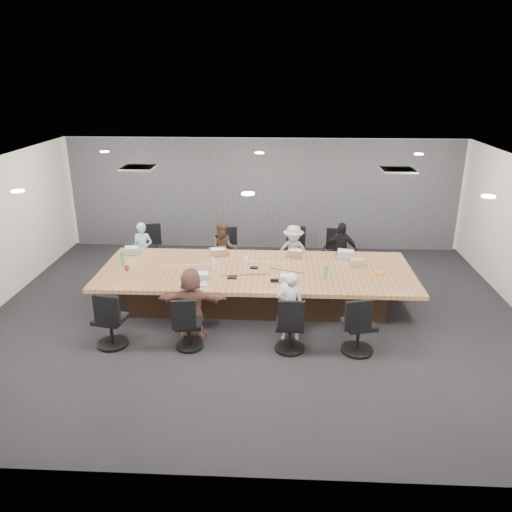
{
  "coord_description": "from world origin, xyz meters",
  "views": [
    {
      "loc": [
        0.44,
        -8.42,
        4.33
      ],
      "look_at": [
        0.0,
        0.4,
        1.05
      ],
      "focal_mm": 35.0,
      "sensor_mm": 36.0,
      "label": 1
    }
  ],
  "objects_px": {
    "person_1": "(224,250)",
    "person_3": "(340,251)",
    "canvas_bag": "(357,262)",
    "laptop_2": "(294,255)",
    "person_6": "(290,307)",
    "laptop_3": "(343,256)",
    "laptop_5": "(197,284)",
    "chair_3": "(338,257)",
    "laptop_0": "(136,252)",
    "chair_7": "(359,329)",
    "bottle_clear": "(213,263)",
    "chair_2": "(293,255)",
    "person_5": "(192,304)",
    "laptop_1": "(221,254)",
    "snack_packet": "(379,273)",
    "chair_1": "(226,255)",
    "chair_4": "(111,323)",
    "conference_table": "(256,285)",
    "mug_brown": "(127,268)",
    "stapler": "(275,280)",
    "person_0": "(143,250)",
    "person_2": "(293,252)",
    "chair_0": "(148,252)",
    "bottle_green_left": "(122,258)",
    "chair_6": "(290,329)",
    "laptop_6": "(290,286)",
    "bottle_green_right": "(326,272)",
    "chair_5": "(189,328)"
  },
  "relations": [
    {
      "from": "laptop_0",
      "to": "person_0",
      "type": "bearing_deg",
      "value": -100.81
    },
    {
      "from": "conference_table",
      "to": "person_3",
      "type": "relative_size",
      "value": 4.59
    },
    {
      "from": "laptop_3",
      "to": "laptop_5",
      "type": "height_order",
      "value": "same"
    },
    {
      "from": "person_6",
      "to": "stapler",
      "type": "relative_size",
      "value": 7.45
    },
    {
      "from": "canvas_bag",
      "to": "laptop_2",
      "type": "bearing_deg",
      "value": 157.27
    },
    {
      "from": "person_2",
      "to": "canvas_bag",
      "type": "bearing_deg",
      "value": -40.37
    },
    {
      "from": "person_2",
      "to": "bottle_green_right",
      "type": "distance_m",
      "value": 1.83
    },
    {
      "from": "chair_7",
      "to": "bottle_clear",
      "type": "xyz_separation_m",
      "value": [
        -2.58,
        1.68,
        0.44
      ]
    },
    {
      "from": "person_6",
      "to": "chair_4",
      "type": "bearing_deg",
      "value": -0.83
    },
    {
      "from": "chair_0",
      "to": "bottle_clear",
      "type": "xyz_separation_m",
      "value": [
        1.74,
        -1.72,
        0.42
      ]
    },
    {
      "from": "laptop_1",
      "to": "chair_2",
      "type": "bearing_deg",
      "value": -162.46
    },
    {
      "from": "laptop_5",
      "to": "mug_brown",
      "type": "relative_size",
      "value": 3.4
    },
    {
      "from": "chair_5",
      "to": "mug_brown",
      "type": "xyz_separation_m",
      "value": [
        -1.45,
        1.51,
        0.43
      ]
    },
    {
      "from": "chair_1",
      "to": "person_1",
      "type": "height_order",
      "value": "person_1"
    },
    {
      "from": "person_5",
      "to": "laptop_6",
      "type": "height_order",
      "value": "person_5"
    },
    {
      "from": "laptop_1",
      "to": "person_1",
      "type": "bearing_deg",
      "value": -102.99
    },
    {
      "from": "conference_table",
      "to": "chair_4",
      "type": "distance_m",
      "value": 2.89
    },
    {
      "from": "conference_table",
      "to": "stapler",
      "type": "xyz_separation_m",
      "value": [
        0.37,
        -0.6,
        0.37
      ]
    },
    {
      "from": "chair_1",
      "to": "mug_brown",
      "type": "relative_size",
      "value": 7.59
    },
    {
      "from": "conference_table",
      "to": "person_1",
      "type": "relative_size",
      "value": 4.73
    },
    {
      "from": "canvas_bag",
      "to": "laptop_3",
      "type": "bearing_deg",
      "value": 112.27
    },
    {
      "from": "chair_6",
      "to": "laptop_6",
      "type": "distance_m",
      "value": 0.97
    },
    {
      "from": "chair_3",
      "to": "laptop_0",
      "type": "xyz_separation_m",
      "value": [
        -4.34,
        -0.9,
        0.36
      ]
    },
    {
      "from": "person_0",
      "to": "bottle_green_left",
      "type": "relative_size",
      "value": 4.68
    },
    {
      "from": "chair_2",
      "to": "person_1",
      "type": "height_order",
      "value": "person_1"
    },
    {
      "from": "chair_7",
      "to": "stapler",
      "type": "distance_m",
      "value": 1.79
    },
    {
      "from": "person_1",
      "to": "person_3",
      "type": "height_order",
      "value": "person_3"
    },
    {
      "from": "chair_3",
      "to": "chair_6",
      "type": "xyz_separation_m",
      "value": [
        -1.12,
        -3.4,
        -0.0
      ]
    },
    {
      "from": "person_3",
      "to": "bottle_green_right",
      "type": "height_order",
      "value": "person_3"
    },
    {
      "from": "person_1",
      "to": "snack_packet",
      "type": "distance_m",
      "value": 3.44
    },
    {
      "from": "person_1",
      "to": "person_2",
      "type": "relative_size",
      "value": 1.04
    },
    {
      "from": "chair_2",
      "to": "laptop_0",
      "type": "bearing_deg",
      "value": -3.37
    },
    {
      "from": "stapler",
      "to": "chair_0",
      "type": "bearing_deg",
      "value": 142.7
    },
    {
      "from": "laptop_2",
      "to": "snack_packet",
      "type": "distance_m",
      "value": 1.83
    },
    {
      "from": "bottle_green_left",
      "to": "laptop_2",
      "type": "bearing_deg",
      "value": 11.13
    },
    {
      "from": "chair_2",
      "to": "chair_0",
      "type": "bearing_deg",
      "value": -18.53
    },
    {
      "from": "chair_6",
      "to": "laptop_1",
      "type": "distance_m",
      "value": 2.9
    },
    {
      "from": "laptop_6",
      "to": "bottle_green_left",
      "type": "relative_size",
      "value": 1.15
    },
    {
      "from": "conference_table",
      "to": "snack_packet",
      "type": "distance_m",
      "value": 2.36
    },
    {
      "from": "chair_3",
      "to": "chair_6",
      "type": "height_order",
      "value": "chair_3"
    },
    {
      "from": "person_2",
      "to": "snack_packet",
      "type": "distance_m",
      "value": 2.16
    },
    {
      "from": "conference_table",
      "to": "bottle_green_left",
      "type": "distance_m",
      "value": 2.69
    },
    {
      "from": "canvas_bag",
      "to": "snack_packet",
      "type": "distance_m",
      "value": 0.54
    },
    {
      "from": "laptop_3",
      "to": "person_3",
      "type": "bearing_deg",
      "value": -80.96
    },
    {
      "from": "person_0",
      "to": "laptop_3",
      "type": "bearing_deg",
      "value": -4.18
    },
    {
      "from": "chair_7",
      "to": "person_1",
      "type": "height_order",
      "value": "person_1"
    },
    {
      "from": "person_3",
      "to": "person_6",
      "type": "xyz_separation_m",
      "value": [
        -1.12,
        -2.7,
        -0.04
      ]
    },
    {
      "from": "chair_2",
      "to": "person_5",
      "type": "xyz_separation_m",
      "value": [
        -1.77,
        -3.05,
        0.23
      ]
    },
    {
      "from": "snack_packet",
      "to": "laptop_5",
      "type": "bearing_deg",
      "value": -168.45
    },
    {
      "from": "person_6",
      "to": "stapler",
      "type": "xyz_separation_m",
      "value": [
        -0.26,
        0.75,
        0.15
      ]
    }
  ]
}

